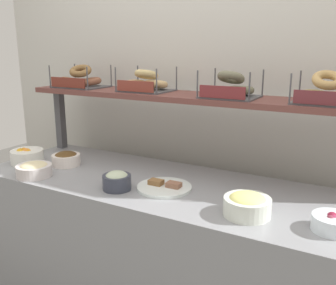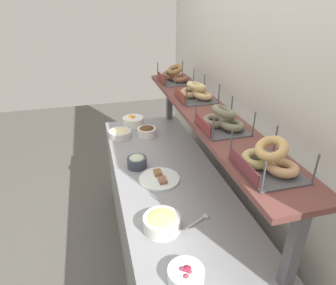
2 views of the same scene
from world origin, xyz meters
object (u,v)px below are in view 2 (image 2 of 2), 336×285
bowl_egg_salad (162,222)px  serving_plate_white (160,179)px  bowl_tuna_salad (137,161)px  bowl_fruit_salad (133,121)px  bowl_chocolate_spread (147,131)px  bagel_basket_plain (196,93)px  bowl_beet_salad (186,275)px  bagel_basket_sesame (268,161)px  bagel_basket_cinnamon_raisin (174,76)px  bowl_potato_salad (120,133)px  serving_spoon_near_plate (201,219)px  bagel_basket_poppy (222,121)px

bowl_egg_salad → serving_plate_white: 0.46m
bowl_tuna_salad → bowl_fruit_salad: (-0.73, 0.09, -0.00)m
bowl_chocolate_spread → bagel_basket_plain: (0.38, 0.30, 0.44)m
bowl_beet_salad → bowl_chocolate_spread: (-1.48, 0.12, 0.01)m
bagel_basket_sesame → bagel_basket_cinnamon_raisin: bearing=-179.9°
bowl_beet_salad → bagel_basket_sesame: 0.61m
bowl_potato_salad → bagel_basket_plain: size_ratio=0.65×
bowl_egg_salad → bowl_chocolate_spread: bearing=172.8°
serving_plate_white → bagel_basket_plain: bagel_basket_plain is taller
bowl_tuna_salad → bagel_basket_cinnamon_raisin: 0.86m
bowl_chocolate_spread → bowl_potato_salad: 0.23m
bagel_basket_plain → bagel_basket_cinnamon_raisin: bearing=-177.8°
bowl_potato_salad → bowl_chocolate_spread: bearing=86.6°
serving_plate_white → serving_spoon_near_plate: size_ratio=1.67×
bowl_potato_salad → bowl_fruit_salad: (-0.22, 0.15, 0.00)m
bowl_egg_salad → bowl_tuna_salad: bowl_egg_salad is taller
serving_plate_white → bagel_basket_poppy: 0.60m
bowl_chocolate_spread → bagel_basket_cinnamon_raisin: (-0.10, 0.28, 0.44)m
bowl_beet_salad → bowl_potato_salad: bearing=-175.8°
bagel_basket_sesame → bowl_egg_salad: bearing=-116.7°
serving_plate_white → bagel_basket_plain: size_ratio=0.94×
bowl_tuna_salad → serving_spoon_near_plate: bearing=21.0°
bagel_basket_plain → bagel_basket_poppy: (0.52, -0.03, -0.00)m
bowl_chocolate_spread → bowl_fruit_salad: bowl_fruit_salad is taller
bowl_egg_salad → bowl_fruit_salad: bowl_egg_salad is taller
bowl_potato_salad → bagel_basket_poppy: 1.13m
bowl_potato_salad → serving_spoon_near_plate: (1.15, 0.31, -0.03)m
bowl_egg_salad → bowl_fruit_salad: bearing=177.4°
serving_spoon_near_plate → bagel_basket_sesame: (0.22, 0.20, 0.47)m
bowl_fruit_salad → bowl_beet_salad: bearing=-1.2°
bagel_basket_plain → bowl_beet_salad: bearing=-20.6°
bowl_tuna_salad → bagel_basket_cinnamon_raisin: bearing=143.4°
bowl_chocolate_spread → bagel_basket_plain: bagel_basket_plain is taller
bowl_tuna_salad → bagel_basket_plain: bearing=104.0°
bowl_fruit_salad → serving_plate_white: bearing=1.8°
bagel_basket_poppy → bagel_basket_sesame: 0.46m
bowl_tuna_salad → bowl_fruit_salad: bearing=173.3°
bagel_basket_plain → bagel_basket_poppy: bagel_basket_poppy is taller
bagel_basket_poppy → bagel_basket_cinnamon_raisin: bearing=179.5°
bowl_potato_salad → bowl_tuna_salad: size_ratio=1.34×
bowl_beet_salad → serving_plate_white: (-0.78, 0.07, -0.02)m
bowl_chocolate_spread → bagel_basket_cinnamon_raisin: bearing=110.4°
bagel_basket_plain → bagel_basket_sesame: 0.98m
bowl_chocolate_spread → bowl_potato_salad: size_ratio=0.87×
bowl_chocolate_spread → bagel_basket_poppy: (0.91, 0.27, 0.44)m
bowl_beet_salad → serving_spoon_near_plate: size_ratio=0.99×
serving_plate_white → bagel_basket_cinnamon_raisin: 0.98m
bowl_egg_salad → serving_spoon_near_plate: size_ratio=1.21×
bowl_potato_salad → bagel_basket_cinnamon_raisin: bearing=100.0°
bowl_egg_salad → bagel_basket_plain: 0.98m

